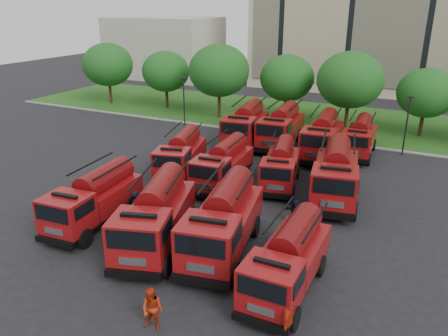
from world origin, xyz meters
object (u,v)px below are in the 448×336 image
object	(u,v)px
firefighter_1	(154,329)
fire_truck_1	(156,215)
fire_truck_10	(323,136)
fire_truck_5	(223,164)
fire_truck_8	(246,125)
fire_truck_6	(281,165)
firefighter_0	(189,281)
firefighter_5	(294,224)
fire_truck_9	(281,127)
firefighter_3	(256,279)
fire_truck_0	(95,198)
fire_truck_2	(224,220)
fire_truck_7	(336,173)
fire_truck_11	(360,137)
firefighter_4	(137,217)
fire_truck_3	(288,259)
fire_truck_4	(181,154)

from	to	relation	value
firefighter_1	fire_truck_1	bearing A→B (deg)	117.46
fire_truck_10	fire_truck_5	bearing A→B (deg)	-122.69
fire_truck_1	fire_truck_8	distance (m)	19.04
fire_truck_8	fire_truck_10	world-z (taller)	fire_truck_8
fire_truck_6	firefighter_0	world-z (taller)	fire_truck_6
firefighter_5	fire_truck_9	bearing A→B (deg)	-69.72
firefighter_1	firefighter_3	world-z (taller)	firefighter_1
fire_truck_1	fire_truck_10	size ratio (longest dim) A/B	1.03
firefighter_0	fire_truck_10	bearing A→B (deg)	69.13
fire_truck_0	firefighter_5	distance (m)	11.92
fire_truck_5	firefighter_3	world-z (taller)	fire_truck_5
fire_truck_2	fire_truck_9	size ratio (longest dim) A/B	1.03
fire_truck_7	fire_truck_8	world-z (taller)	fire_truck_8
fire_truck_11	firefighter_3	size ratio (longest dim) A/B	4.62
fire_truck_1	firefighter_1	size ratio (longest dim) A/B	4.34
firefighter_4	fire_truck_0	bearing A→B (deg)	106.35
fire_truck_3	fire_truck_11	distance (m)	20.88
fire_truck_4	firefighter_5	bearing A→B (deg)	-36.53
fire_truck_1	fire_truck_4	xyz separation A→B (m)	(-4.32, 9.61, -0.19)
fire_truck_4	firefighter_4	world-z (taller)	fire_truck_4
fire_truck_5	fire_truck_11	xyz separation A→B (m)	(7.57, 11.15, -0.03)
fire_truck_4	fire_truck_11	distance (m)	15.56
fire_truck_1	fire_truck_8	size ratio (longest dim) A/B	0.99
fire_truck_1	fire_truck_6	bearing A→B (deg)	55.77
fire_truck_1	firefighter_4	size ratio (longest dim) A/B	4.68
fire_truck_3	fire_truck_5	size ratio (longest dim) A/B	0.96
fire_truck_7	firefighter_4	distance (m)	13.17
fire_truck_7	fire_truck_5	bearing A→B (deg)	177.95
firefighter_0	firefighter_5	distance (m)	8.18
fire_truck_9	fire_truck_7	bearing A→B (deg)	-57.55
fire_truck_6	fire_truck_11	distance (m)	10.10
fire_truck_3	fire_truck_9	bearing A→B (deg)	109.96
fire_truck_1	fire_truck_11	world-z (taller)	fire_truck_1
fire_truck_1	fire_truck_2	distance (m)	3.66
fire_truck_7	firefighter_1	xyz separation A→B (m)	(-3.66, -15.78, -1.83)
fire_truck_11	firefighter_5	xyz separation A→B (m)	(-1.08, -14.65, -1.56)
fire_truck_0	firefighter_4	xyz separation A→B (m)	(1.71, 1.61, -1.63)
fire_truck_5	fire_truck_7	bearing A→B (deg)	4.01
fire_truck_9	firefighter_5	world-z (taller)	fire_truck_9
fire_truck_8	fire_truck_9	xyz separation A→B (m)	(3.13, 0.85, -0.03)
fire_truck_5	firefighter_1	size ratio (longest dim) A/B	3.74
fire_truck_8	firefighter_3	xyz separation A→B (m)	(9.01, -19.39, -1.83)
fire_truck_7	firefighter_0	bearing A→B (deg)	-118.27
fire_truck_1	fire_truck_5	size ratio (longest dim) A/B	1.16
firefighter_1	fire_truck_3	bearing A→B (deg)	45.81
fire_truck_9	fire_truck_6	bearing A→B (deg)	-75.20
fire_truck_1	fire_truck_11	size ratio (longest dim) A/B	1.19
fire_truck_2	fire_truck_7	distance (m)	9.89
fire_truck_0	firefighter_0	world-z (taller)	fire_truck_0
fire_truck_7	fire_truck_11	bearing A→B (deg)	80.89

